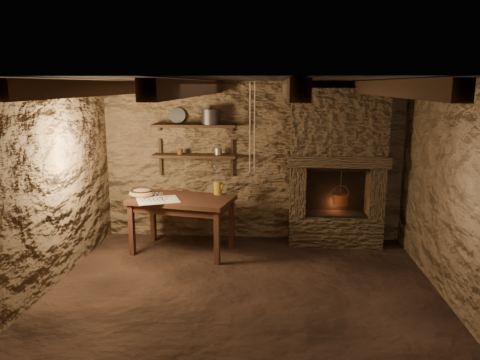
# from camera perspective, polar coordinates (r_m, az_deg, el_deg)

# --- Properties ---
(floor) EXTENTS (4.50, 4.50, 0.00)m
(floor) POSITION_cam_1_polar(r_m,az_deg,el_deg) (5.54, 0.34, -13.48)
(floor) COLOR black
(floor) RESTS_ON ground
(back_wall) EXTENTS (4.50, 0.04, 2.40)m
(back_wall) POSITION_cam_1_polar(r_m,az_deg,el_deg) (7.11, 1.45, 2.29)
(back_wall) COLOR #483421
(back_wall) RESTS_ON floor
(front_wall) EXTENTS (4.50, 0.04, 2.40)m
(front_wall) POSITION_cam_1_polar(r_m,az_deg,el_deg) (3.24, -2.06, -9.17)
(front_wall) COLOR #483421
(front_wall) RESTS_ON floor
(left_wall) EXTENTS (0.04, 4.00, 2.40)m
(left_wall) POSITION_cam_1_polar(r_m,az_deg,el_deg) (5.75, -22.61, -0.82)
(left_wall) COLOR #483421
(left_wall) RESTS_ON floor
(right_wall) EXTENTS (0.04, 4.00, 2.40)m
(right_wall) POSITION_cam_1_polar(r_m,az_deg,el_deg) (5.48, 24.54, -1.56)
(right_wall) COLOR #483421
(right_wall) RESTS_ON floor
(ceiling) EXTENTS (4.50, 4.00, 0.04)m
(ceiling) POSITION_cam_1_polar(r_m,az_deg,el_deg) (5.02, 0.38, 12.19)
(ceiling) COLOR black
(ceiling) RESTS_ON back_wall
(beam_far_left) EXTENTS (0.14, 3.95, 0.16)m
(beam_far_left) POSITION_cam_1_polar(r_m,az_deg,el_deg) (5.34, -16.21, 10.74)
(beam_far_left) COLOR black
(beam_far_left) RESTS_ON ceiling
(beam_mid_left) EXTENTS (0.14, 3.95, 0.16)m
(beam_mid_left) POSITION_cam_1_polar(r_m,az_deg,el_deg) (5.08, -5.37, 11.12)
(beam_mid_left) COLOR black
(beam_mid_left) RESTS_ON ceiling
(beam_mid_right) EXTENTS (0.14, 3.95, 0.16)m
(beam_mid_right) POSITION_cam_1_polar(r_m,az_deg,el_deg) (5.01, 6.20, 11.09)
(beam_mid_right) COLOR black
(beam_mid_right) RESTS_ON ceiling
(beam_far_right) EXTENTS (0.14, 3.95, 0.16)m
(beam_far_right) POSITION_cam_1_polar(r_m,az_deg,el_deg) (5.14, 17.60, 10.64)
(beam_far_right) COLOR black
(beam_far_right) RESTS_ON ceiling
(shelf_lower) EXTENTS (1.25, 0.30, 0.04)m
(shelf_lower) POSITION_cam_1_polar(r_m,az_deg,el_deg) (7.03, -5.56, 2.96)
(shelf_lower) COLOR black
(shelf_lower) RESTS_ON back_wall
(shelf_upper) EXTENTS (1.25, 0.30, 0.04)m
(shelf_upper) POSITION_cam_1_polar(r_m,az_deg,el_deg) (6.98, -5.63, 6.62)
(shelf_upper) COLOR black
(shelf_upper) RESTS_ON back_wall
(hearth) EXTENTS (1.43, 0.51, 2.30)m
(hearth) POSITION_cam_1_polar(r_m,az_deg,el_deg) (6.93, 11.74, 2.03)
(hearth) COLOR #3D2D1E
(hearth) RESTS_ON floor
(work_table) EXTENTS (1.52, 1.06, 0.79)m
(work_table) POSITION_cam_1_polar(r_m,az_deg,el_deg) (6.69, -7.01, -5.20)
(work_table) COLOR #371C13
(work_table) RESTS_ON floor
(linen_cloth) EXTENTS (0.68, 0.62, 0.01)m
(linen_cloth) POSITION_cam_1_polar(r_m,az_deg,el_deg) (6.48, -9.97, -2.44)
(linen_cloth) COLOR beige
(linen_cloth) RESTS_ON work_table
(pewter_cutlery_row) EXTENTS (0.50, 0.34, 0.01)m
(pewter_cutlery_row) POSITION_cam_1_polar(r_m,az_deg,el_deg) (6.46, -10.02, -2.39)
(pewter_cutlery_row) COLOR gray
(pewter_cutlery_row) RESTS_ON linen_cloth
(drinking_glasses) EXTENTS (0.18, 0.05, 0.07)m
(drinking_glasses) POSITION_cam_1_polar(r_m,az_deg,el_deg) (6.57, -9.61, -1.89)
(drinking_glasses) COLOR white
(drinking_glasses) RESTS_ON linen_cloth
(stoneware_jug) EXTENTS (0.14, 0.14, 0.43)m
(stoneware_jug) POSITION_cam_1_polar(r_m,az_deg,el_deg) (6.70, -2.69, -0.21)
(stoneware_jug) COLOR olive
(stoneware_jug) RESTS_ON work_table
(wooden_bowl) EXTENTS (0.46, 0.46, 0.13)m
(wooden_bowl) POSITION_cam_1_polar(r_m,az_deg,el_deg) (6.76, -11.86, -1.59)
(wooden_bowl) COLOR #986F42
(wooden_bowl) RESTS_ON work_table
(iron_stockpot) EXTENTS (0.30, 0.30, 0.20)m
(iron_stockpot) POSITION_cam_1_polar(r_m,az_deg,el_deg) (6.93, -3.59, 7.62)
(iron_stockpot) COLOR #2B2826
(iron_stockpot) RESTS_ON shelf_upper
(tin_pan) EXTENTS (0.25, 0.13, 0.24)m
(tin_pan) POSITION_cam_1_polar(r_m,az_deg,el_deg) (7.11, -7.63, 7.79)
(tin_pan) COLOR #A6A5A0
(tin_pan) RESTS_ON shelf_upper
(small_kettle) EXTENTS (0.15, 0.12, 0.15)m
(small_kettle) POSITION_cam_1_polar(r_m,az_deg,el_deg) (6.97, -2.68, 3.50)
(small_kettle) COLOR #A6A5A0
(small_kettle) RESTS_ON shelf_lower
(rusty_tin) EXTENTS (0.10, 0.10, 0.08)m
(rusty_tin) POSITION_cam_1_polar(r_m,az_deg,el_deg) (7.06, -7.31, 3.45)
(rusty_tin) COLOR #602B13
(rusty_tin) RESTS_ON shelf_lower
(red_pot) EXTENTS (0.28, 0.28, 0.54)m
(red_pot) POSITION_cam_1_polar(r_m,az_deg,el_deg) (6.99, 12.13, -2.23)
(red_pot) COLOR maroon
(red_pot) RESTS_ON hearth
(hanging_ropes) EXTENTS (0.08, 0.08, 1.20)m
(hanging_ropes) POSITION_cam_1_polar(r_m,az_deg,el_deg) (6.09, 1.51, 6.42)
(hanging_ropes) COLOR tan
(hanging_ropes) RESTS_ON ceiling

